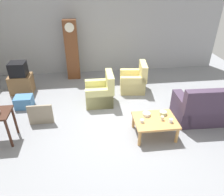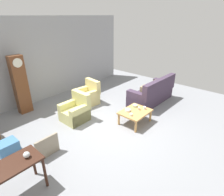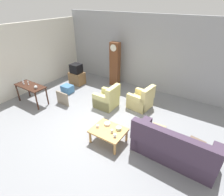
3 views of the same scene
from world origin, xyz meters
TOP-DOWN VIEW (x-y plane):
  - ground_plane at (0.00, 0.00)m, footprint 10.40×10.40m
  - garage_door_wall at (0.00, 3.60)m, footprint 8.40×0.16m
  - couch_floral at (2.44, -0.02)m, footprint 2.12×0.94m
  - armchair_olive_near at (-0.45, 1.18)m, footprint 0.79×0.76m
  - armchair_olive_far at (0.67, 1.83)m, footprint 0.87×0.85m
  - coffee_table_wood at (0.69, -0.40)m, footprint 0.96×0.76m
  - grandfather_clock at (-1.28, 3.03)m, footprint 0.44×0.30m
  - tv_stand_cabinet at (-2.88, 2.11)m, footprint 0.68×0.52m
  - tv_crt at (-2.88, 2.11)m, footprint 0.48×0.44m
  - framed_picture_leaning at (-2.00, 0.33)m, footprint 0.60×0.05m
  - storage_box_blue at (-2.61, 1.19)m, footprint 0.48×0.39m
  - cup_white_porcelain at (0.36, -0.47)m, footprint 0.08×0.08m
  - cup_blue_rimmed at (1.00, -0.55)m, footprint 0.08×0.08m
  - cup_cream_tall at (0.84, -0.44)m, footprint 0.07×0.07m
  - bowl_white_stacked at (0.53, -0.23)m, footprint 0.18×0.18m
  - bowl_shallow_green at (0.93, -0.23)m, footprint 0.17×0.17m

SIDE VIEW (x-z plane):
  - ground_plane at x=0.00m, z-range 0.00..0.00m
  - storage_box_blue at x=-2.61m, z-range 0.00..0.34m
  - framed_picture_leaning at x=-2.00m, z-range 0.00..0.54m
  - tv_stand_cabinet at x=-2.88m, z-range 0.00..0.58m
  - armchair_olive_near at x=-0.45m, z-range -0.15..0.77m
  - armchair_olive_far at x=0.67m, z-range -0.15..0.77m
  - couch_floral at x=2.44m, z-range -0.17..0.87m
  - coffee_table_wood at x=0.69m, z-range 0.15..0.58m
  - bowl_white_stacked at x=0.53m, z-range 0.43..0.50m
  - cup_white_porcelain at x=0.36m, z-range 0.43..0.50m
  - bowl_shallow_green at x=0.93m, z-range 0.43..0.51m
  - cup_blue_rimmed at x=1.00m, z-range 0.43..0.52m
  - cup_cream_tall at x=0.84m, z-range 0.43..0.52m
  - tv_crt at x=-2.88m, z-range 0.58..1.00m
  - grandfather_clock at x=-1.28m, z-range 0.01..2.04m
  - garage_door_wall at x=0.00m, z-range 0.00..3.20m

